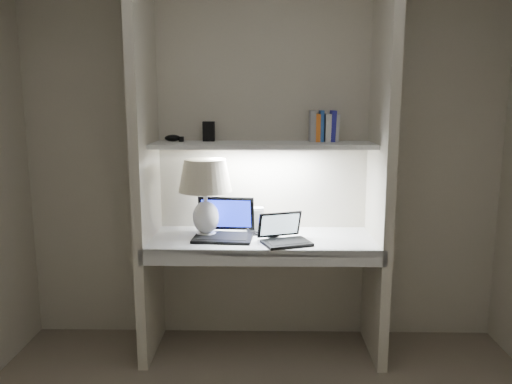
{
  "coord_description": "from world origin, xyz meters",
  "views": [
    {
      "loc": [
        0.02,
        -1.84,
        1.62
      ],
      "look_at": [
        -0.04,
        1.05,
        1.1
      ],
      "focal_mm": 35.0,
      "sensor_mm": 36.0,
      "label": 1
    }
  ],
  "objects_px": {
    "laptop_main": "(224,228)",
    "speaker": "(255,219)",
    "table_lamp": "(205,185)",
    "laptop_netbook": "(284,236)",
    "book_row": "(324,127)"
  },
  "relations": [
    {
      "from": "laptop_main",
      "to": "speaker",
      "type": "distance_m",
      "value": 0.25
    },
    {
      "from": "table_lamp",
      "to": "laptop_netbook",
      "type": "height_order",
      "value": "table_lamp"
    },
    {
      "from": "speaker",
      "to": "book_row",
      "type": "xyz_separation_m",
      "value": [
        0.45,
        0.04,
        0.61
      ]
    },
    {
      "from": "table_lamp",
      "to": "book_row",
      "type": "relative_size",
      "value": 2.46
    },
    {
      "from": "table_lamp",
      "to": "laptop_netbook",
      "type": "xyz_separation_m",
      "value": [
        0.49,
        -0.14,
        -0.29
      ]
    },
    {
      "from": "laptop_netbook",
      "to": "speaker",
      "type": "height_order",
      "value": "laptop_netbook"
    },
    {
      "from": "book_row",
      "to": "speaker",
      "type": "bearing_deg",
      "value": -175.5
    },
    {
      "from": "laptop_main",
      "to": "laptop_netbook",
      "type": "bearing_deg",
      "value": -14.47
    },
    {
      "from": "speaker",
      "to": "laptop_main",
      "type": "bearing_deg",
      "value": -147.83
    },
    {
      "from": "book_row",
      "to": "table_lamp",
      "type": "bearing_deg",
      "value": -166.85
    },
    {
      "from": "speaker",
      "to": "book_row",
      "type": "distance_m",
      "value": 0.76
    },
    {
      "from": "speaker",
      "to": "table_lamp",
      "type": "bearing_deg",
      "value": -162.34
    },
    {
      "from": "laptop_netbook",
      "to": "speaker",
      "type": "relative_size",
      "value": 2.16
    },
    {
      "from": "table_lamp",
      "to": "speaker",
      "type": "height_order",
      "value": "table_lamp"
    },
    {
      "from": "laptop_main",
      "to": "laptop_netbook",
      "type": "relative_size",
      "value": 1.12
    }
  ]
}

